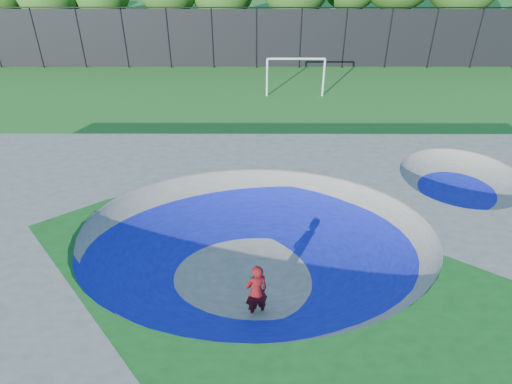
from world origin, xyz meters
TOP-DOWN VIEW (x-y plane):
  - ground at (0.00, 0.00)m, footprint 120.00×120.00m
  - skate_deck at (0.00, 0.00)m, footprint 22.00×14.00m
  - skater at (0.03, -1.77)m, footprint 0.78×0.65m
  - skateboard at (0.03, -1.77)m, footprint 0.81×0.39m
  - soccer_goal at (2.30, 15.51)m, footprint 3.46×0.12m
  - fence at (0.00, 21.00)m, footprint 48.09×0.09m

SIDE VIEW (x-z plane):
  - ground at x=0.00m, z-range 0.00..0.00m
  - skateboard at x=0.03m, z-range 0.00..0.05m
  - skate_deck at x=0.00m, z-range 0.00..1.50m
  - skater at x=0.03m, z-range 0.00..1.82m
  - soccer_goal at x=2.30m, z-range 0.45..2.74m
  - fence at x=0.00m, z-range 0.08..4.12m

